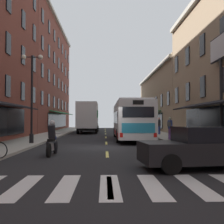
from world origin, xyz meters
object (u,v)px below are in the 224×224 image
object	(u,v)px
sedan_mid	(210,147)
pedestrian_near	(170,128)
billboard_sign	(221,60)
street_lamp_twin	(32,94)
transit_bus	(131,120)
motorcycle_rider	(52,140)
box_truck	(88,117)
sedan_near	(92,126)
pedestrian_mid	(159,126)

from	to	relation	value
sedan_mid	pedestrian_near	world-z (taller)	pedestrian_near
billboard_sign	street_lamp_twin	xyz separation A→B (m)	(-12.02, 1.72, -2.00)
transit_bus	motorcycle_rider	xyz separation A→B (m)	(-4.69, -10.22, -0.95)
pedestrian_near	street_lamp_twin	distance (m)	10.66
billboard_sign	box_truck	size ratio (longest dim) A/B	0.84
transit_bus	box_truck	bearing A→B (deg)	110.09
billboard_sign	sedan_mid	world-z (taller)	billboard_sign
sedan_near	pedestrian_near	distance (m)	23.12
sedan_mid	motorcycle_rider	world-z (taller)	motorcycle_rider
motorcycle_rider	pedestrian_near	xyz separation A→B (m)	(7.60, 8.37, 0.36)
sedan_mid	street_lamp_twin	xyz separation A→B (m)	(-8.46, 9.09, 2.65)
pedestrian_mid	street_lamp_twin	bearing A→B (deg)	163.06
transit_bus	sedan_mid	distance (m)	14.06
pedestrian_mid	box_truck	bearing A→B (deg)	81.02
sedan_mid	sedan_near	bearing A→B (deg)	99.19
box_truck	street_lamp_twin	size ratio (longest dim) A/B	1.39
motorcycle_rider	street_lamp_twin	bearing A→B (deg)	113.83
transit_bus	street_lamp_twin	xyz separation A→B (m)	(-7.05, -4.87, 1.72)
box_truck	pedestrian_mid	size ratio (longest dim) A/B	4.59
street_lamp_twin	sedan_near	bearing A→B (deg)	83.31
box_truck	sedan_near	size ratio (longest dim) A/B	1.85
transit_bus	sedan_near	size ratio (longest dim) A/B	2.54
box_truck	motorcycle_rider	world-z (taller)	box_truck
transit_bus	motorcycle_rider	world-z (taller)	transit_bus
box_truck	sedan_mid	bearing A→B (deg)	-77.50
motorcycle_rider	pedestrian_mid	distance (m)	18.02
billboard_sign	transit_bus	world-z (taller)	billboard_sign
pedestrian_near	pedestrian_mid	distance (m)	7.68
sedan_mid	pedestrian_near	xyz separation A→B (m)	(1.50, 12.11, 0.34)
box_truck	sedan_mid	distance (m)	26.28
box_truck	pedestrian_near	bearing A→B (deg)	-62.02
sedan_near	pedestrian_mid	xyz separation A→B (m)	(7.67, -14.37, 0.35)
motorcycle_rider	pedestrian_near	distance (m)	11.31
sedan_mid	pedestrian_near	distance (m)	12.20
sedan_mid	pedestrian_mid	distance (m)	19.88
billboard_sign	box_truck	world-z (taller)	billboard_sign
motorcycle_rider	pedestrian_near	size ratio (longest dim) A/B	1.18
transit_bus	motorcycle_rider	distance (m)	11.28
pedestrian_near	billboard_sign	bearing A→B (deg)	-35.45
box_truck	street_lamp_twin	world-z (taller)	street_lamp_twin
billboard_sign	transit_bus	size ratio (longest dim) A/B	0.61
pedestrian_near	transit_bus	bearing A→B (deg)	178.68
pedestrian_near	street_lamp_twin	xyz separation A→B (m)	(-9.96, -3.02, 2.31)
billboard_sign	sedan_near	xyz separation A→B (m)	(-9.08, 26.76, -4.68)
transit_bus	pedestrian_near	size ratio (longest dim) A/B	6.38
billboard_sign	pedestrian_near	bearing A→B (deg)	113.46
sedan_near	sedan_mid	bearing A→B (deg)	-80.81
pedestrian_mid	transit_bus	bearing A→B (deg)	176.35
sedan_near	motorcycle_rider	size ratio (longest dim) A/B	2.13
motorcycle_rider	transit_bus	bearing A→B (deg)	65.37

